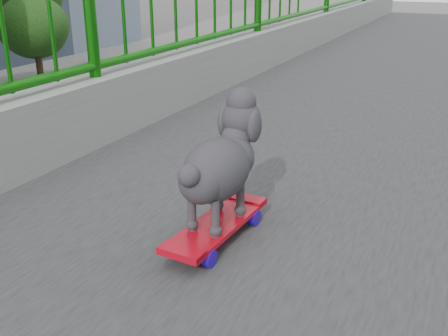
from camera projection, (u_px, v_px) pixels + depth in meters
skateboard at (217, 227)px, 1.60m from camera, size 0.16×0.45×0.06m
poodle at (220, 162)px, 1.55m from camera, size 0.19×0.43×0.35m
car_0 at (181, 256)px, 13.72m from camera, size 1.56×3.87×1.32m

